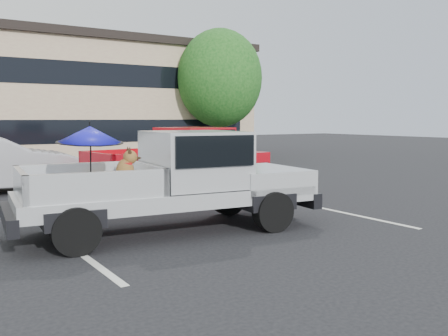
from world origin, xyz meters
The scene contains 8 objects.
ground centered at (0.00, 0.00, 0.00)m, with size 90.00×90.00×0.00m, color black.
stripe_left centered at (-3.00, 2.00, 0.00)m, with size 0.12×5.00×0.01m, color silver.
stripe_right centered at (3.00, 2.00, 0.00)m, with size 0.12×5.00×0.01m, color silver.
motel_building centered at (2.00, 20.99, 3.21)m, with size 20.40×8.40×6.30m.
tree_right centered at (9.00, 16.00, 4.21)m, with size 4.46×4.46×6.78m.
tree_back centered at (6.00, 24.00, 4.41)m, with size 4.68×4.68×7.11m.
silver_pickup centered at (-0.83, 1.96, 1.05)m, with size 5.87×2.59×2.06m.
red_pickup centered at (1.67, 6.18, 1.01)m, with size 5.84×2.69×1.86m.
Camera 1 is at (-5.30, -6.31, 2.12)m, focal length 40.00 mm.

